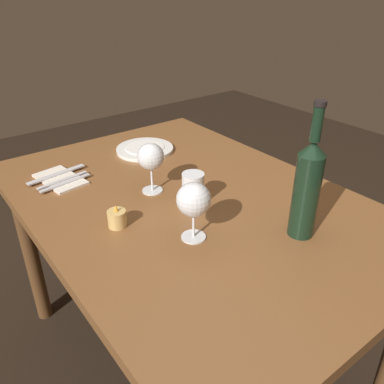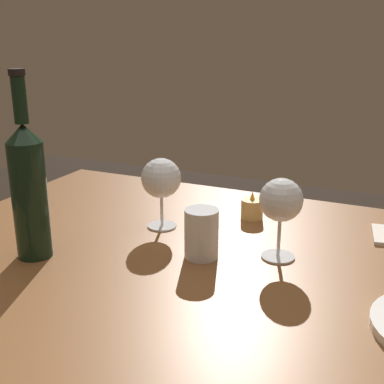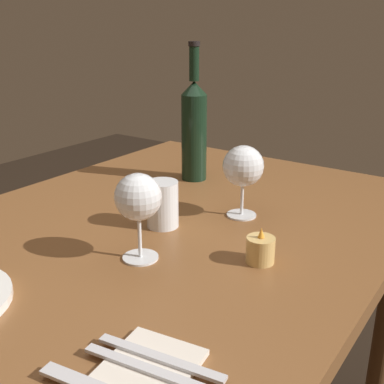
{
  "view_description": "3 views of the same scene",
  "coord_description": "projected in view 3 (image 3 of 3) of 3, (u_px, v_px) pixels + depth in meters",
  "views": [
    {
      "loc": [
        -0.86,
        0.64,
        1.35
      ],
      "look_at": [
        -0.05,
        0.03,
        0.79
      ],
      "focal_mm": 37.0,
      "sensor_mm": 36.0,
      "label": 1
    },
    {
      "loc": [
        0.32,
        -0.82,
        1.16
      ],
      "look_at": [
        -0.06,
        0.01,
        0.87
      ],
      "focal_mm": 46.42,
      "sensor_mm": 36.0,
      "label": 2
    },
    {
      "loc": [
        0.69,
        0.59,
        1.15
      ],
      "look_at": [
        -0.05,
        0.07,
        0.83
      ],
      "focal_mm": 44.48,
      "sensor_mm": 36.0,
      "label": 3
    }
  ],
  "objects": [
    {
      "name": "wine_bottle",
      "position": [
        194.0,
        128.0,
        1.27
      ],
      "size": [
        0.07,
        0.07,
        0.36
      ],
      "color": "black",
      "rests_on": "dining_table"
    },
    {
      "name": "dining_table",
      "position": [
        153.0,
        268.0,
        1.02
      ],
      "size": [
        1.3,
        0.9,
        0.74
      ],
      "color": "brown",
      "rests_on": "ground"
    },
    {
      "name": "votive_candle",
      "position": [
        260.0,
        251.0,
        0.85
      ],
      "size": [
        0.05,
        0.05,
        0.07
      ],
      "color": "#DBB266",
      "rests_on": "dining_table"
    },
    {
      "name": "wine_glass_right",
      "position": [
        243.0,
        167.0,
        1.03
      ],
      "size": [
        0.09,
        0.09,
        0.16
      ],
      "color": "white",
      "rests_on": "dining_table"
    },
    {
      "name": "water_tumbler",
      "position": [
        163.0,
        207.0,
        1.0
      ],
      "size": [
        0.07,
        0.07,
        0.1
      ],
      "color": "white",
      "rests_on": "dining_table"
    },
    {
      "name": "wine_glass_left",
      "position": [
        138.0,
        199.0,
        0.83
      ],
      "size": [
        0.08,
        0.08,
        0.16
      ],
      "color": "white",
      "rests_on": "dining_table"
    },
    {
      "name": "fork_inner",
      "position": [
        147.0,
        369.0,
        0.58
      ],
      "size": [
        0.04,
        0.18,
        0.0
      ],
      "color": "silver",
      "rests_on": "folded_napkin"
    },
    {
      "name": "fork_outer",
      "position": [
        160.0,
        358.0,
        0.6
      ],
      "size": [
        0.04,
        0.18,
        0.0
      ],
      "color": "silver",
      "rests_on": "folded_napkin"
    }
  ]
}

